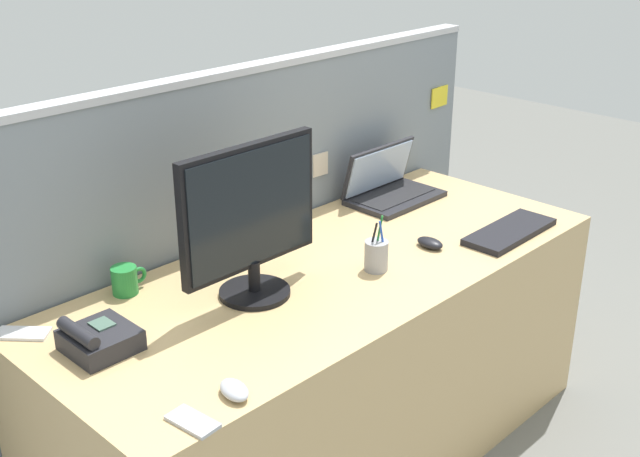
# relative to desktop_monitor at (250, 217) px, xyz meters

# --- Properties ---
(ground_plane) EXTENTS (10.00, 10.00, 0.00)m
(ground_plane) POSITION_rel_desktop_monitor_xyz_m (0.30, -0.04, -1.00)
(ground_plane) COLOR slate
(desk) EXTENTS (1.96, 0.79, 0.75)m
(desk) POSITION_rel_desktop_monitor_xyz_m (0.30, -0.04, -0.62)
(desk) COLOR tan
(desk) RESTS_ON ground_plane
(cubicle_divider) EXTENTS (2.40, 0.08, 1.33)m
(cubicle_divider) POSITION_rel_desktop_monitor_xyz_m (0.30, 0.39, -0.33)
(cubicle_divider) COLOR gray
(cubicle_divider) RESTS_ON ground_plane
(desktop_monitor) EXTENTS (0.48, 0.21, 0.47)m
(desktop_monitor) POSITION_rel_desktop_monitor_xyz_m (0.00, 0.00, 0.00)
(desktop_monitor) COLOR black
(desktop_monitor) RESTS_ON desk
(laptop) EXTENTS (0.37, 0.24, 0.21)m
(laptop) POSITION_rel_desktop_monitor_xyz_m (0.90, 0.22, -0.20)
(laptop) COLOR #232328
(laptop) RESTS_ON desk
(desk_phone) EXTENTS (0.17, 0.17, 0.09)m
(desk_phone) POSITION_rel_desktop_monitor_xyz_m (-0.49, 0.05, -0.22)
(desk_phone) COLOR #232328
(desk_phone) RESTS_ON desk
(keyboard_main) EXTENTS (0.39, 0.16, 0.02)m
(keyboard_main) POSITION_rel_desktop_monitor_xyz_m (0.92, -0.31, -0.24)
(keyboard_main) COLOR black
(keyboard_main) RESTS_ON desk
(computer_mouse_right_hand) EXTENTS (0.08, 0.11, 0.03)m
(computer_mouse_right_hand) POSITION_rel_desktop_monitor_xyz_m (-0.38, -0.36, -0.23)
(computer_mouse_right_hand) COLOR #B2B5BC
(computer_mouse_right_hand) RESTS_ON desk
(computer_mouse_left_hand) EXTENTS (0.06, 0.10, 0.03)m
(computer_mouse_left_hand) POSITION_rel_desktop_monitor_xyz_m (0.64, -0.18, -0.23)
(computer_mouse_left_hand) COLOR black
(computer_mouse_left_hand) RESTS_ON desk
(pen_cup) EXTENTS (0.08, 0.08, 0.18)m
(pen_cup) POSITION_rel_desktop_monitor_xyz_m (0.38, -0.16, -0.20)
(pen_cup) COLOR #99999E
(pen_cup) RESTS_ON desk
(cell_phone_white_slab) EXTENTS (0.14, 0.15, 0.01)m
(cell_phone_white_slab) POSITION_rel_desktop_monitor_xyz_m (-0.60, 0.27, -0.25)
(cell_phone_white_slab) COLOR silver
(cell_phone_white_slab) RESTS_ON desk
(cell_phone_silver_slab) EXTENTS (0.08, 0.13, 0.01)m
(cell_phone_silver_slab) POSITION_rel_desktop_monitor_xyz_m (-0.51, -0.38, -0.25)
(cell_phone_silver_slab) COLOR #B7BAC1
(cell_phone_silver_slab) RESTS_ON desk
(cell_phone_black_slab) EXTENTS (0.08, 0.13, 0.01)m
(cell_phone_black_slab) POSITION_rel_desktop_monitor_xyz_m (0.36, 0.25, -0.25)
(cell_phone_black_slab) COLOR black
(cell_phone_black_slab) RESTS_ON desk
(coffee_mug) EXTENTS (0.12, 0.08, 0.09)m
(coffee_mug) POSITION_rel_desktop_monitor_xyz_m (-0.26, 0.28, -0.21)
(coffee_mug) COLOR #238438
(coffee_mug) RESTS_ON desk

